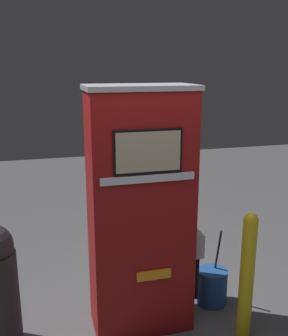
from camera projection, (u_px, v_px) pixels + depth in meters
The scene contains 3 objects.
gas_pump at pixel (141, 213), 3.25m from camera, with size 0.94×0.49×2.09m.
safety_bollard at pixel (247, 274), 3.22m from camera, with size 0.12×0.12×1.11m.
squeegee_bucket at pixel (212, 286), 3.77m from camera, with size 0.28×0.28×0.77m.
Camera 1 is at (-0.77, -2.73, 2.23)m, focal length 42.00 mm.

